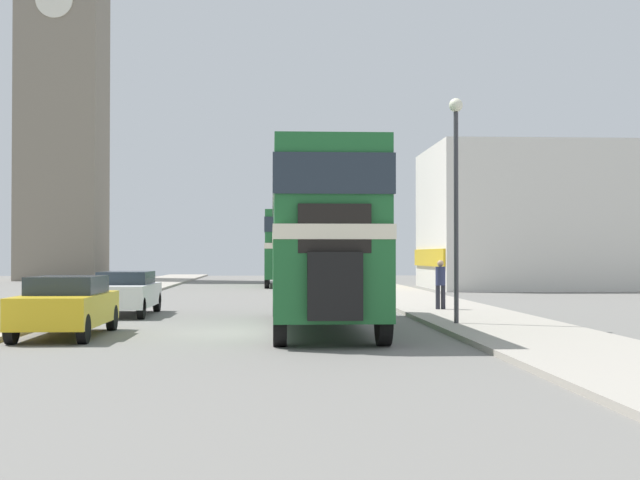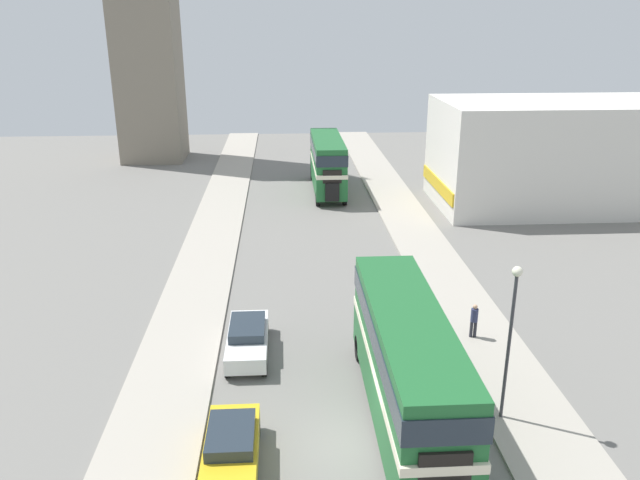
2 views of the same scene
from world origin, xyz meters
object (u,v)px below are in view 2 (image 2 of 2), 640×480
(pedestrian_walking, at_px, (474,319))
(car_parked_near, at_px, (231,449))
(double_decker_bus, at_px, (407,359))
(bus_distant, at_px, (327,160))
(car_parked_mid, at_px, (248,338))
(street_lamp, at_px, (512,321))

(pedestrian_walking, bearing_deg, car_parked_near, -142.19)
(double_decker_bus, height_order, pedestrian_walking, double_decker_bus)
(double_decker_bus, xyz_separation_m, car_parked_near, (-5.99, -2.08, -1.85))
(double_decker_bus, bearing_deg, pedestrian_walking, 54.06)
(bus_distant, distance_m, car_parked_near, 34.08)
(car_parked_near, xyz_separation_m, pedestrian_walking, (10.25, 7.96, 0.29))
(double_decker_bus, xyz_separation_m, bus_distant, (-0.47, 31.50, 0.05))
(bus_distant, height_order, car_parked_mid, bus_distant)
(double_decker_bus, bearing_deg, street_lamp, -0.64)
(car_parked_near, xyz_separation_m, car_parked_mid, (0.17, 7.32, -0.01))
(bus_distant, bearing_deg, car_parked_near, -99.34)
(car_parked_mid, bearing_deg, car_parked_near, -91.35)
(pedestrian_walking, relative_size, street_lamp, 0.27)
(car_parked_mid, xyz_separation_m, street_lamp, (9.36, -5.29, 3.23))
(car_parked_near, xyz_separation_m, street_lamp, (9.54, 2.04, 3.22))
(double_decker_bus, distance_m, car_parked_near, 6.61)
(double_decker_bus, height_order, street_lamp, street_lamp)
(double_decker_bus, xyz_separation_m, car_parked_mid, (-5.82, 5.25, -1.86))
(car_parked_near, distance_m, pedestrian_walking, 12.98)
(car_parked_mid, distance_m, pedestrian_walking, 10.10)
(car_parked_mid, bearing_deg, bus_distant, 78.48)
(bus_distant, bearing_deg, double_decker_bus, -89.15)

